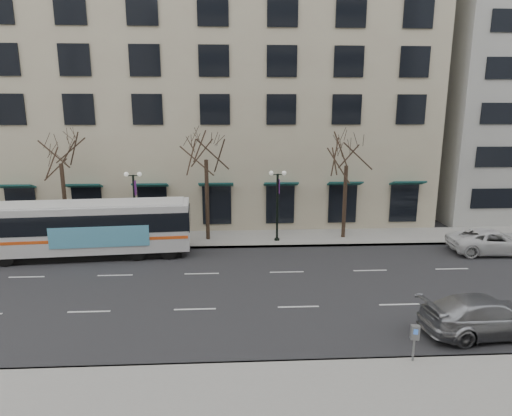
{
  "coord_description": "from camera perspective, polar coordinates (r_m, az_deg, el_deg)",
  "views": [
    {
      "loc": [
        1.95,
        -21.34,
        9.29
      ],
      "look_at": [
        3.16,
        1.89,
        4.0
      ],
      "focal_mm": 30.0,
      "sensor_mm": 36.0,
      "label": 1
    }
  ],
  "objects": [
    {
      "name": "ground",
      "position": [
        23.35,
        -7.65,
        -10.75
      ],
      "size": [
        160.0,
        160.0,
        0.0
      ],
      "primitive_type": "plane",
      "color": "black",
      "rests_on": "ground"
    },
    {
      "name": "tree_far_right",
      "position": [
        31.32,
        12.03,
        7.28
      ],
      "size": [
        3.6,
        3.6,
        8.06
      ],
      "color": "black",
      "rests_on": "ground"
    },
    {
      "name": "building_hotel",
      "position": [
        42.61,
        -8.63,
        16.32
      ],
      "size": [
        40.0,
        20.0,
        24.0
      ],
      "primitive_type": "cube",
      "color": "tan",
      "rests_on": "ground"
    },
    {
      "name": "tree_far_mid",
      "position": [
        30.29,
        -6.72,
        8.21
      ],
      "size": [
        3.6,
        3.6,
        8.55
      ],
      "color": "black",
      "rests_on": "ground"
    },
    {
      "name": "city_bus",
      "position": [
        29.67,
        -21.49,
        -2.42
      ],
      "size": [
        13.37,
        3.9,
        3.58
      ],
      "rotation": [
        0.0,
        0.0,
        0.08
      ],
      "color": "silver",
      "rests_on": "ground"
    },
    {
      "name": "pay_station",
      "position": [
        17.5,
        20.4,
        -15.63
      ],
      "size": [
        0.34,
        0.25,
        1.43
      ],
      "rotation": [
        0.0,
        0.0,
        -0.18
      ],
      "color": "gray",
      "rests_on": "sidewalk_near"
    },
    {
      "name": "sidewalk_far",
      "position": [
        31.85,
        2.66,
        -4.02
      ],
      "size": [
        80.0,
        4.0,
        0.15
      ],
      "primitive_type": "cube",
      "color": "gray",
      "rests_on": "ground"
    },
    {
      "name": "silver_car",
      "position": [
        21.11,
        28.39,
        -12.49
      ],
      "size": [
        5.83,
        2.82,
        1.64
      ],
      "primitive_type": "imported",
      "rotation": [
        0.0,
        0.0,
        1.67
      ],
      "color": "#96979D",
      "rests_on": "ground"
    },
    {
      "name": "white_pickup",
      "position": [
        32.66,
        29.04,
        -3.93
      ],
      "size": [
        5.82,
        2.92,
        1.58
      ],
      "primitive_type": "imported",
      "rotation": [
        0.0,
        0.0,
        1.52
      ],
      "color": "silver",
      "rests_on": "ground"
    },
    {
      "name": "lamp_post_right",
      "position": [
        30.37,
        2.88,
        0.73
      ],
      "size": [
        1.22,
        0.45,
        5.21
      ],
      "color": "black",
      "rests_on": "ground"
    },
    {
      "name": "lamp_post_left",
      "position": [
        31.0,
        -15.84,
        0.51
      ],
      "size": [
        1.22,
        0.45,
        5.21
      ],
      "color": "black",
      "rests_on": "ground"
    },
    {
      "name": "tree_far_left",
      "position": [
        32.52,
        -24.72,
        7.08
      ],
      "size": [
        3.6,
        3.6,
        8.34
      ],
      "color": "black",
      "rests_on": "ground"
    }
  ]
}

